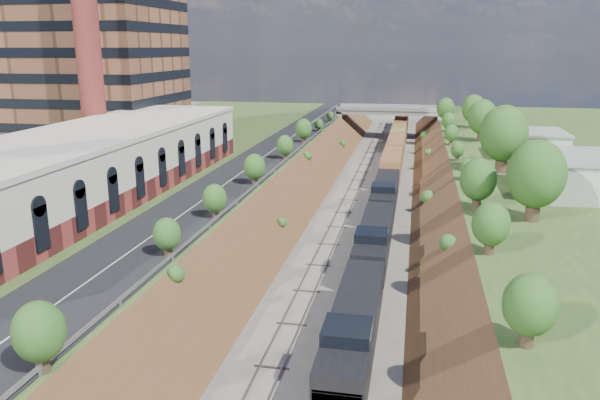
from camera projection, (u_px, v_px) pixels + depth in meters
The scene contains 15 objects.
platform_left at pixel (134, 178), 83.19m from camera, with size 44.00×180.00×5.00m, color #325121.
embankment_left at pixel (285, 203), 79.69m from camera, with size 7.07×180.00×7.07m, color brown.
embankment_right at pixel (451, 211), 75.55m from camera, with size 7.07×180.00×7.07m, color brown.
rail_left_track at pixel (346, 205), 78.08m from camera, with size 1.58×180.00×0.18m, color gray.
rail_right_track at pixel (385, 207), 77.10m from camera, with size 1.58×180.00×0.18m, color gray.
road at pixel (252, 165), 79.25m from camera, with size 8.00×180.00×0.10m, color black.
guardrail at pixel (281, 163), 78.16m from camera, with size 0.10×171.00×0.70m.
commercial_building at pixel (75, 169), 59.85m from camera, with size 14.30×62.30×7.00m.
smokestack at pixel (85, 11), 74.23m from camera, with size 3.20×3.20×40.00m, color maroon.
overpass at pixel (390, 117), 135.17m from camera, with size 24.50×8.30×7.40m.
white_building_near at pixel (576, 176), 63.82m from camera, with size 9.00×12.00×4.00m, color silver.
white_building_far at pixel (534, 145), 84.83m from camera, with size 8.00×10.00×3.60m, color silver.
tree_right_large at pixel (536, 175), 53.06m from camera, with size 5.25×5.25×7.61m.
tree_left_crest at pixel (145, 252), 40.11m from camera, with size 2.45×2.45×3.55m.
freight_train at pixel (393, 158), 97.83m from camera, with size 2.97×135.58×4.55m.
Camera 1 is at (6.02, -15.08, 20.69)m, focal length 35.00 mm.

